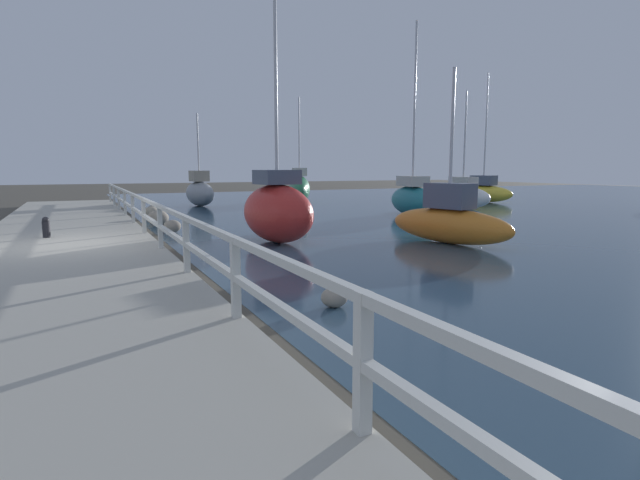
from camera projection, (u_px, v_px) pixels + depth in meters
The scene contains 16 objects.
ground_plane at pixel (65, 256), 11.74m from camera, with size 120.00×120.00×0.00m, color #4C473D.
dock_walkway at pixel (65, 250), 11.72m from camera, with size 4.15×36.00×0.26m.
railing at pixel (151, 213), 12.46m from camera, with size 0.10×32.50×0.98m.
boulder_near_dock at pixel (334, 297), 7.34m from camera, with size 0.41×0.36×0.30m.
boulder_far_strip at pixel (158, 218), 17.80m from camera, with size 0.75×0.67×0.56m.
boulder_mid_strip at pixel (172, 226), 15.90m from camera, with size 0.55×0.49×0.41m.
boulder_water_edge at pixel (155, 210), 21.30m from camera, with size 0.68×0.61×0.51m.
boulder_upstream at pixel (151, 213), 20.22m from camera, with size 0.67×0.60×0.50m.
mooring_bollard at pixel (46, 227), 12.90m from camera, with size 0.19×0.19×0.54m.
sailboat_red at pixel (277, 211), 13.71m from camera, with size 1.80×3.16×7.01m.
sailboat_teal at pixel (412, 198), 21.55m from camera, with size 1.89×3.80×8.07m.
sailboat_yellow at pixel (483, 191), 30.31m from camera, with size 2.28×4.03×7.61m.
sailboat_orange at pixel (449, 221), 13.59m from camera, with size 1.73×4.07×4.65m.
sailboat_white at pixel (463, 195), 25.59m from camera, with size 1.34×3.60×5.87m.
sailboat_green at pixel (299, 188), 30.24m from camera, with size 3.18×5.41×6.20m.
sailboat_gray at pixel (200, 192), 27.18m from camera, with size 1.31×3.84×4.94m.
Camera 1 is at (0.33, -13.03, 2.03)m, focal length 28.00 mm.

